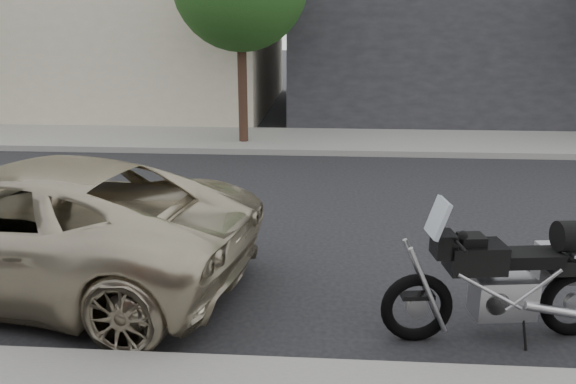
# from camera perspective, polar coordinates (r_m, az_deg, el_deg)

# --- Properties ---
(ground) EXTENTS (120.00, 120.00, 0.00)m
(ground) POSITION_cam_1_polar(r_m,az_deg,el_deg) (9.19, 2.49, -3.44)
(ground) COLOR black
(ground) RESTS_ON ground
(far_sidewalk) EXTENTS (44.00, 3.00, 0.15)m
(far_sidewalk) POSITION_cam_1_polar(r_m,az_deg,el_deg) (15.44, 3.16, 5.21)
(far_sidewalk) COLOR gray
(far_sidewalk) RESTS_ON ground
(far_building_dark) EXTENTS (16.00, 11.00, 7.00)m
(far_building_dark) POSITION_cam_1_polar(r_m,az_deg,el_deg) (23.14, 22.01, 16.48)
(far_building_dark) COLOR #242428
(far_building_dark) RESTS_ON ground
(far_building_cream) EXTENTS (14.00, 11.00, 8.00)m
(far_building_cream) POSITION_cam_1_polar(r_m,az_deg,el_deg) (23.97, -19.59, 17.90)
(far_building_cream) COLOR beige
(far_building_cream) RESTS_ON ground
(motorcycle) EXTENTS (2.44, 0.98, 1.54)m
(motorcycle) POSITION_cam_1_polar(r_m,az_deg,el_deg) (6.29, 21.97, -8.09)
(motorcycle) COLOR black
(motorcycle) RESTS_ON ground
(minivan) EXTENTS (6.05, 3.53, 1.58)m
(minivan) POSITION_cam_1_polar(r_m,az_deg,el_deg) (7.67, -25.14, -3.00)
(minivan) COLOR #BAAE91
(minivan) RESTS_ON ground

